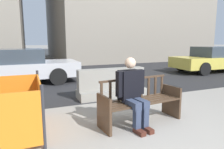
% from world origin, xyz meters
% --- Properties ---
extents(street_asphalt, '(120.00, 12.00, 0.01)m').
position_xyz_m(street_asphalt, '(0.00, 8.70, 0.00)').
color(street_asphalt, '#28282B').
rests_on(street_asphalt, ground).
extents(street_bench, '(1.74, 0.70, 0.88)m').
position_xyz_m(street_bench, '(0.11, 1.14, 0.40)').
color(street_bench, '#473323').
rests_on(street_bench, ground).
extents(seated_person, '(0.59, 0.75, 1.31)m').
position_xyz_m(seated_person, '(-0.12, 1.06, 0.69)').
color(seated_person, black).
rests_on(seated_person, ground).
extents(jersey_barrier_centre, '(2.00, 0.69, 0.84)m').
position_xyz_m(jersey_barrier_centre, '(0.31, 3.12, 0.34)').
color(jersey_barrier_centre, gray).
rests_on(jersey_barrier_centre, ground).
extents(car_taxi_near, '(4.53, 2.04, 1.35)m').
position_xyz_m(car_taxi_near, '(7.29, 5.61, 0.68)').
color(car_taxi_near, '#DBC64C').
rests_on(car_taxi_near, ground).
extents(car_sedan_mid, '(4.70, 2.03, 1.33)m').
position_xyz_m(car_sedan_mid, '(-2.43, 6.20, 0.68)').
color(car_sedan_mid, silver).
rests_on(car_sedan_mid, ground).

